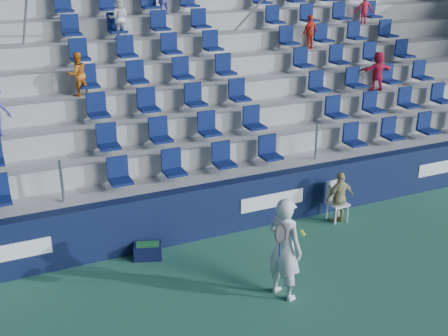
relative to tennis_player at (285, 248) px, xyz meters
The scene contains 7 objects.
ground 1.12m from the tennis_player, 126.86° to the right, with size 70.00×70.00×0.00m, color #2B654B.
sponsor_wall 2.77m from the tennis_player, 96.62° to the left, with size 24.00×0.32×1.20m.
grandstand 7.91m from the tennis_player, 92.37° to the left, with size 24.00×8.17×6.63m.
tennis_player is the anchor object (origin of this frame).
line_judge_chair 3.51m from the tennis_player, 39.71° to the left, with size 0.45×0.46×0.96m.
line_judge 3.41m from the tennis_player, 37.75° to the left, with size 0.73×0.30×1.25m, color tan.
ball_bin 3.09m from the tennis_player, 128.75° to the left, with size 0.66×0.54×0.32m.
Camera 1 is at (-4.30, -7.15, 5.99)m, focal length 45.00 mm.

